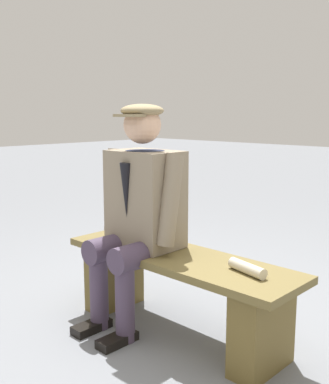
# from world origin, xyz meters

# --- Properties ---
(ground_plane) EXTENTS (30.00, 30.00, 0.00)m
(ground_plane) POSITION_xyz_m (0.00, 0.00, 0.00)
(ground_plane) COLOR slate
(bench) EXTENTS (1.47, 0.44, 0.47)m
(bench) POSITION_xyz_m (0.00, 0.00, 0.30)
(bench) COLOR brown
(bench) RESTS_ON ground
(seated_man) EXTENTS (0.59, 0.60, 1.32)m
(seated_man) POSITION_xyz_m (0.27, 0.06, 0.73)
(seated_man) COLOR gray
(seated_man) RESTS_ON ground
(rolled_magazine) EXTENTS (0.23, 0.11, 0.06)m
(rolled_magazine) POSITION_xyz_m (-0.46, -0.01, 0.50)
(rolled_magazine) COLOR beige
(rolled_magazine) RESTS_ON bench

